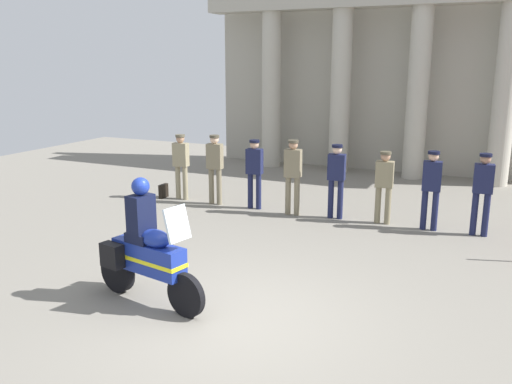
# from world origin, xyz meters

# --- Properties ---
(ground_plane) EXTENTS (28.00, 28.00, 0.00)m
(ground_plane) POSITION_xyz_m (0.00, 0.00, 0.00)
(ground_plane) COLOR gray
(colonnade_backdrop) EXTENTS (11.36, 1.48, 6.24)m
(colonnade_backdrop) POSITION_xyz_m (-0.39, 11.19, 3.28)
(colonnade_backdrop) COLOR #A49F91
(colonnade_backdrop) RESTS_ON ground_plane
(officer_in_row_0) EXTENTS (0.40, 0.25, 1.69)m
(officer_in_row_0) POSITION_xyz_m (-4.23, 5.40, 1.00)
(officer_in_row_0) COLOR gray
(officer_in_row_0) RESTS_ON ground_plane
(officer_in_row_1) EXTENTS (0.40, 0.25, 1.74)m
(officer_in_row_1) POSITION_xyz_m (-3.20, 5.33, 1.03)
(officer_in_row_1) COLOR #7A7056
(officer_in_row_1) RESTS_ON ground_plane
(officer_in_row_2) EXTENTS (0.40, 0.25, 1.68)m
(officer_in_row_2) POSITION_xyz_m (-2.12, 5.35, 0.99)
(officer_in_row_2) COLOR #191E42
(officer_in_row_2) RESTS_ON ground_plane
(officer_in_row_3) EXTENTS (0.40, 0.25, 1.76)m
(officer_in_row_3) POSITION_xyz_m (-1.09, 5.22, 1.04)
(officer_in_row_3) COLOR #7A7056
(officer_in_row_3) RESTS_ON ground_plane
(officer_in_row_4) EXTENTS (0.40, 0.25, 1.70)m
(officer_in_row_4) POSITION_xyz_m (-0.10, 5.35, 1.01)
(officer_in_row_4) COLOR #191E42
(officer_in_row_4) RESTS_ON ground_plane
(officer_in_row_5) EXTENTS (0.40, 0.25, 1.61)m
(officer_in_row_5) POSITION_xyz_m (0.97, 5.40, 0.95)
(officer_in_row_5) COLOR #847A5B
(officer_in_row_5) RESTS_ON ground_plane
(officer_in_row_6) EXTENTS (0.40, 0.25, 1.70)m
(officer_in_row_6) POSITION_xyz_m (1.96, 5.34, 1.00)
(officer_in_row_6) COLOR #191E42
(officer_in_row_6) RESTS_ON ground_plane
(officer_in_row_7) EXTENTS (0.40, 0.25, 1.71)m
(officer_in_row_7) POSITION_xyz_m (2.96, 5.37, 1.01)
(officer_in_row_7) COLOR #191E42
(officer_in_row_7) RESTS_ON ground_plane
(motorcycle_with_rider) EXTENTS (2.07, 0.81, 1.90)m
(motorcycle_with_rider) POSITION_xyz_m (-1.36, -0.10, 0.79)
(motorcycle_with_rider) COLOR black
(motorcycle_with_rider) RESTS_ON ground_plane
(briefcase_on_ground) EXTENTS (0.10, 0.32, 0.36)m
(briefcase_on_ground) POSITION_xyz_m (-4.75, 5.32, 0.18)
(briefcase_on_ground) COLOR black
(briefcase_on_ground) RESTS_ON ground_plane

